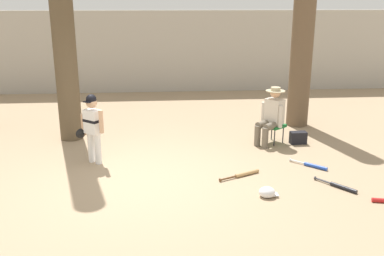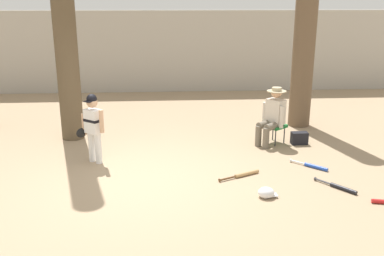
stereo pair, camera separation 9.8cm
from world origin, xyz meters
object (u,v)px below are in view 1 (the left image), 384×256
at_px(seated_spectator, 271,114).
at_px(bat_wood_tan, 244,174).
at_px(handbag_beside_stool, 298,138).
at_px(bat_blue_youth, 313,166).
at_px(tree_behind_spectator, 303,37).
at_px(bat_black_composite, 340,186).
at_px(batting_helmet_white, 267,192).
at_px(young_ballplayer, 92,124).
at_px(folding_stool, 273,126).

distance_m(seated_spectator, bat_wood_tan, 1.99).
xyz_separation_m(handbag_beside_stool, bat_blue_youth, (-0.15, -1.33, -0.10)).
bearing_deg(seated_spectator, bat_wood_tan, -117.73).
xyz_separation_m(tree_behind_spectator, bat_black_composite, (-0.45, -3.68, -2.06)).
xyz_separation_m(handbag_beside_stool, batting_helmet_white, (-1.28, -2.47, -0.06)).
height_order(bat_wood_tan, bat_black_composite, same).
relative_size(seated_spectator, bat_wood_tan, 1.58).
height_order(young_ballplayer, bat_wood_tan, young_ballplayer).
relative_size(tree_behind_spectator, bat_blue_youth, 8.96).
height_order(seated_spectator, bat_wood_tan, seated_spectator).
bearing_deg(bat_wood_tan, young_ballplayer, 162.34).
relative_size(young_ballplayer, bat_blue_youth, 2.31).
bearing_deg(handbag_beside_stool, seated_spectator, 175.19).
xyz_separation_m(young_ballplayer, batting_helmet_white, (2.86, -1.69, -0.67)).
xyz_separation_m(seated_spectator, batting_helmet_white, (-0.69, -2.52, -0.57)).
distance_m(tree_behind_spectator, handbag_beside_stool, 2.45).
bearing_deg(handbag_beside_stool, folding_stool, 167.85).
height_order(tree_behind_spectator, folding_stool, tree_behind_spectator).
xyz_separation_m(young_ballplayer, bat_wood_tan, (2.67, -0.85, -0.71)).
relative_size(seated_spectator, bat_blue_youth, 2.13).
xyz_separation_m(bat_blue_youth, bat_black_composite, (0.13, -0.93, -0.00)).
height_order(young_ballplayer, seated_spectator, young_ballplayer).
bearing_deg(folding_stool, bat_wood_tan, -118.89).
bearing_deg(tree_behind_spectator, seated_spectator, -126.51).
distance_m(bat_black_composite, batting_helmet_white, 1.27).
relative_size(bat_blue_youth, bat_wood_tan, 0.74).
xyz_separation_m(tree_behind_spectator, folding_stool, (-0.93, -1.30, -1.73)).
distance_m(tree_behind_spectator, batting_helmet_white, 4.69).
relative_size(young_ballplayer, batting_helmet_white, 4.32).
distance_m(young_ballplayer, bat_black_composite, 4.43).
bearing_deg(seated_spectator, tree_behind_spectator, 53.49).
relative_size(handbag_beside_stool, batting_helmet_white, 1.13).
relative_size(folding_stool, handbag_beside_stool, 1.65).
bearing_deg(seated_spectator, bat_black_composite, -76.27).
distance_m(tree_behind_spectator, bat_wood_tan, 4.14).
height_order(folding_stool, batting_helmet_white, folding_stool).
bearing_deg(bat_black_composite, bat_blue_youth, 97.71).
bearing_deg(folding_stool, handbag_beside_stool, -12.15).
relative_size(folding_stool, seated_spectator, 0.47).
xyz_separation_m(handbag_beside_stool, bat_black_composite, (-0.03, -2.26, -0.10)).
relative_size(folding_stool, bat_blue_youth, 1.00).
distance_m(handbag_beside_stool, bat_blue_youth, 1.35).
bearing_deg(tree_behind_spectator, batting_helmet_white, -113.62).
bearing_deg(batting_helmet_white, bat_wood_tan, 103.21).
height_order(tree_behind_spectator, batting_helmet_white, tree_behind_spectator).
height_order(young_ballplayer, bat_blue_youth, young_ballplayer).
relative_size(tree_behind_spectator, folding_stool, 8.99).
height_order(tree_behind_spectator, handbag_beside_stool, tree_behind_spectator).
distance_m(bat_blue_youth, batting_helmet_white, 1.60).
bearing_deg(seated_spectator, young_ballplayer, -166.80).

